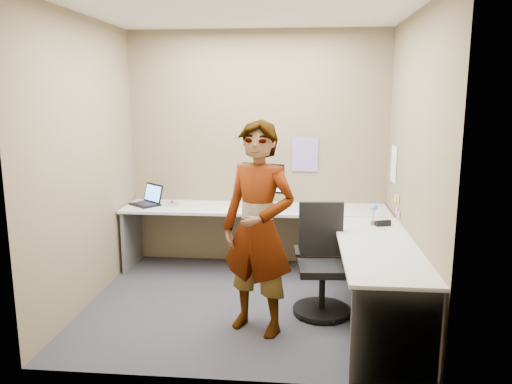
# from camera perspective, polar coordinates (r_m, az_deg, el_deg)

# --- Properties ---
(ground) EXTENTS (3.00, 3.00, 0.00)m
(ground) POSITION_cam_1_polar(r_m,az_deg,el_deg) (4.91, -1.26, -12.67)
(ground) COLOR #27272C
(ground) RESTS_ON ground
(wall_back) EXTENTS (3.00, 0.00, 3.00)m
(wall_back) POSITION_cam_1_polar(r_m,az_deg,el_deg) (5.82, 0.17, 4.90)
(wall_back) COLOR #746347
(wall_back) RESTS_ON ground
(wall_right) EXTENTS (0.00, 2.70, 2.70)m
(wall_right) POSITION_cam_1_polar(r_m,az_deg,el_deg) (4.61, 17.55, 2.74)
(wall_right) COLOR #746347
(wall_right) RESTS_ON ground
(wall_left) EXTENTS (0.00, 2.70, 2.70)m
(wall_left) POSITION_cam_1_polar(r_m,az_deg,el_deg) (4.94, -18.91, 3.19)
(wall_left) COLOR #746347
(wall_left) RESTS_ON ground
(ceiling) EXTENTS (3.00, 3.00, 0.00)m
(ceiling) POSITION_cam_1_polar(r_m,az_deg,el_deg) (4.55, -1.41, 20.22)
(ceiling) COLOR white
(ceiling) RESTS_ON wall_back
(desk) EXTENTS (2.98, 2.58, 0.73)m
(desk) POSITION_cam_1_polar(r_m,az_deg,el_deg) (5.04, 4.18, -4.93)
(desk) COLOR #B6B6B6
(desk) RESTS_ON ground
(paper_ream) EXTENTS (0.35, 0.30, 0.06)m
(paper_ream) POSITION_cam_1_polar(r_m,az_deg,el_deg) (5.48, 0.80, -1.75)
(paper_ream) COLOR red
(paper_ream) RESTS_ON desk
(monitor) EXTENTS (0.47, 0.21, 0.45)m
(monitor) POSITION_cam_1_polar(r_m,az_deg,el_deg) (5.44, 0.82, 1.35)
(monitor) COLOR black
(monitor) RESTS_ON paper_ream
(laptop) EXTENTS (0.42, 0.42, 0.23)m
(laptop) POSITION_cam_1_polar(r_m,az_deg,el_deg) (5.87, -12.17, -0.84)
(laptop) COLOR black
(laptop) RESTS_ON desk
(trackball_mouse) EXTENTS (0.12, 0.08, 0.07)m
(trackball_mouse) POSITION_cam_1_polar(r_m,az_deg,el_deg) (5.74, -9.53, -1.36)
(trackball_mouse) COLOR #B7B7BC
(trackball_mouse) RESTS_ON desk
(origami) EXTENTS (0.10, 0.10, 0.06)m
(origami) POSITION_cam_1_polar(r_m,az_deg,el_deg) (5.53, -3.06, -1.64)
(origami) COLOR white
(origami) RESTS_ON desk
(stapler) EXTENTS (0.15, 0.09, 0.05)m
(stapler) POSITION_cam_1_polar(r_m,az_deg,el_deg) (4.97, 14.35, -3.47)
(stapler) COLOR black
(stapler) RESTS_ON desk
(flower) EXTENTS (0.07, 0.07, 0.22)m
(flower) POSITION_cam_1_polar(r_m,az_deg,el_deg) (4.95, 13.30, -2.09)
(flower) COLOR brown
(flower) RESTS_ON desk
(calendar_purple) EXTENTS (0.30, 0.01, 0.40)m
(calendar_purple) POSITION_cam_1_polar(r_m,az_deg,el_deg) (5.79, 5.60, 4.32)
(calendar_purple) COLOR #846BB7
(calendar_purple) RESTS_ON wall_back
(calendar_white) EXTENTS (0.01, 0.28, 0.38)m
(calendar_white) POSITION_cam_1_polar(r_m,az_deg,el_deg) (5.50, 15.46, 3.08)
(calendar_white) COLOR white
(calendar_white) RESTS_ON wall_right
(sticky_note_a) EXTENTS (0.01, 0.07, 0.07)m
(sticky_note_a) POSITION_cam_1_polar(r_m,az_deg,el_deg) (5.21, 15.95, -0.73)
(sticky_note_a) COLOR #F2E059
(sticky_note_a) RESTS_ON wall_right
(sticky_note_b) EXTENTS (0.01, 0.07, 0.07)m
(sticky_note_b) POSITION_cam_1_polar(r_m,az_deg,el_deg) (5.28, 15.77, -2.00)
(sticky_note_b) COLOR pink
(sticky_note_b) RESTS_ON wall_right
(sticky_note_c) EXTENTS (0.01, 0.07, 0.07)m
(sticky_note_c) POSITION_cam_1_polar(r_m,az_deg,el_deg) (5.17, 16.00, -2.51)
(sticky_note_c) COLOR pink
(sticky_note_c) RESTS_ON wall_right
(sticky_note_d) EXTENTS (0.01, 0.07, 0.07)m
(sticky_note_d) POSITION_cam_1_polar(r_m,az_deg,el_deg) (5.36, 15.64, -0.71)
(sticky_note_d) COLOR #F2E059
(sticky_note_d) RESTS_ON wall_right
(office_chair) EXTENTS (0.52, 0.52, 0.99)m
(office_chair) POSITION_cam_1_polar(r_m,az_deg,el_deg) (4.65, 7.52, -8.78)
(office_chair) COLOR black
(office_chair) RESTS_ON ground
(person) EXTENTS (0.77, 0.65, 1.78)m
(person) POSITION_cam_1_polar(r_m,az_deg,el_deg) (4.12, 0.26, -4.24)
(person) COLOR #999399
(person) RESTS_ON ground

